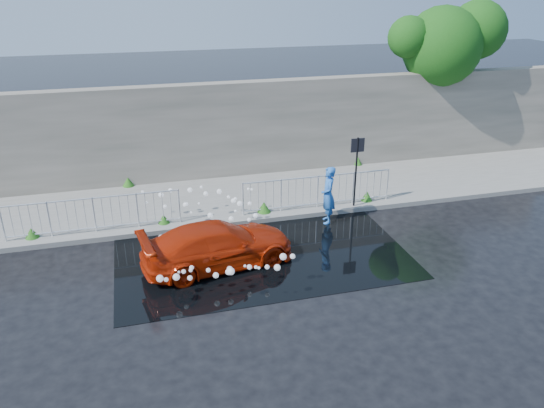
# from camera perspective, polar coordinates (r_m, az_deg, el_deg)

# --- Properties ---
(ground) EXTENTS (90.00, 90.00, 0.00)m
(ground) POSITION_cam_1_polar(r_m,az_deg,el_deg) (14.06, -2.19, -7.47)
(ground) COLOR black
(ground) RESTS_ON ground
(pavement) EXTENTS (30.00, 4.00, 0.15)m
(pavement) POSITION_cam_1_polar(r_m,az_deg,el_deg) (18.42, -5.71, 0.52)
(pavement) COLOR slate
(pavement) RESTS_ON ground
(curb) EXTENTS (30.00, 0.25, 0.16)m
(curb) POSITION_cam_1_polar(r_m,az_deg,el_deg) (16.62, -4.53, -2.06)
(curb) COLOR slate
(curb) RESTS_ON ground
(retaining_wall) EXTENTS (30.00, 0.60, 3.50)m
(retaining_wall) POSITION_cam_1_polar(r_m,az_deg,el_deg) (19.88, -7.01, 7.77)
(retaining_wall) COLOR #5D5A4E
(retaining_wall) RESTS_ON pavement
(puddle) EXTENTS (8.00, 5.00, 0.01)m
(puddle) POSITION_cam_1_polar(r_m,az_deg,el_deg) (15.00, -1.19, -5.30)
(puddle) COLOR black
(puddle) RESTS_ON ground
(sign_post) EXTENTS (0.45, 0.06, 2.50)m
(sign_post) POSITION_cam_1_polar(r_m,az_deg,el_deg) (17.26, 9.09, 4.60)
(sign_post) COLOR black
(sign_post) RESTS_ON ground
(tree) EXTENTS (4.97, 3.13, 6.36)m
(tree) POSITION_cam_1_polar(r_m,az_deg,el_deg) (22.96, 18.43, 16.20)
(tree) COLOR #332114
(tree) RESTS_ON ground
(railing_left) EXTENTS (5.05, 0.05, 1.10)m
(railing_left) POSITION_cam_1_polar(r_m,az_deg,el_deg) (16.51, -18.60, -0.96)
(railing_left) COLOR silver
(railing_left) RESTS_ON pavement
(railing_right) EXTENTS (5.05, 0.05, 1.10)m
(railing_right) POSITION_cam_1_polar(r_m,az_deg,el_deg) (17.39, 4.93, 1.48)
(railing_right) COLOR silver
(railing_right) RESTS_ON pavement
(weeds) EXTENTS (12.17, 3.93, 0.35)m
(weeds) POSITION_cam_1_polar(r_m,az_deg,el_deg) (17.90, -5.33, 0.65)
(weeds) COLOR #1B5516
(weeds) RESTS_ON pavement
(water_spray) EXTENTS (3.62, 5.50, 1.05)m
(water_spray) POSITION_cam_1_polar(r_m,az_deg,el_deg) (14.84, -6.01, -2.83)
(water_spray) COLOR white
(water_spray) RESTS_ON ground
(red_car) EXTENTS (4.31, 2.33, 1.19)m
(red_car) POSITION_cam_1_polar(r_m,az_deg,el_deg) (14.24, -5.82, -4.40)
(red_car) COLOR #AF2107
(red_car) RESTS_ON ground
(person) EXTENTS (0.57, 0.75, 1.84)m
(person) POSITION_cam_1_polar(r_m,az_deg,el_deg) (16.55, 6.06, 0.95)
(person) COLOR blue
(person) RESTS_ON ground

